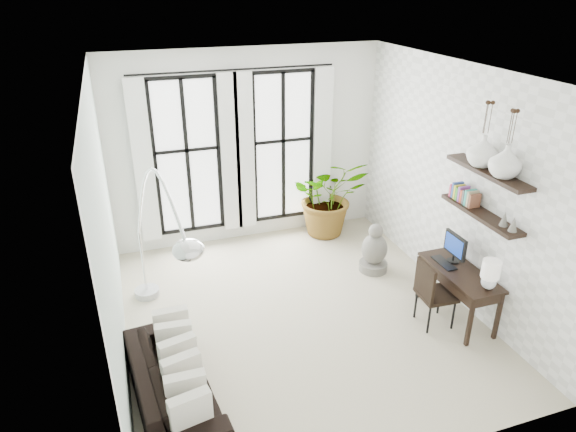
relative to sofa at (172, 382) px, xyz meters
name	(u,v)px	position (x,y,z in m)	size (l,w,h in m)	color
floor	(299,314)	(1.80, 1.06, -0.28)	(5.00, 5.00, 0.00)	#BDB596
ceiling	(301,73)	(1.80, 1.06, 2.92)	(5.00, 5.00, 0.00)	white
wall_left	(107,233)	(-0.45, 1.06, 1.32)	(5.00, 5.00, 0.00)	#B1C5B8
wall_right	(456,185)	(4.05, 1.06, 1.32)	(5.00, 5.00, 0.00)	white
wall_back	(248,148)	(1.80, 3.56, 1.32)	(4.50, 4.50, 0.00)	white
windows	(237,153)	(1.60, 3.49, 1.28)	(3.26, 0.13, 2.65)	white
wall_shelves	(482,196)	(3.91, 0.38, 1.45)	(0.25, 1.30, 0.60)	black
sofa	(172,382)	(0.00, 0.00, 0.00)	(1.91, 0.75, 0.56)	black
throw_pillows	(180,363)	(0.10, 0.00, 0.22)	(0.40, 1.52, 0.40)	silver
plant	(328,196)	(3.12, 3.21, 0.43)	(1.28, 1.11, 1.42)	#2D7228
desk	(463,275)	(3.75, 0.28, 0.40)	(0.51, 1.21, 1.11)	black
desk_chair	(431,290)	(3.33, 0.32, 0.24)	(0.46, 0.46, 0.92)	black
arc_lamp	(156,207)	(0.10, 1.11, 1.53)	(0.73, 2.47, 2.31)	silver
buddha	(374,251)	(3.29, 1.78, 0.05)	(0.44, 0.44, 0.79)	slate
vase_a	(506,161)	(3.91, 0.09, 1.99)	(0.37, 0.37, 0.38)	white
vase_b	(483,151)	(3.91, 0.49, 1.99)	(0.37, 0.37, 0.38)	white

